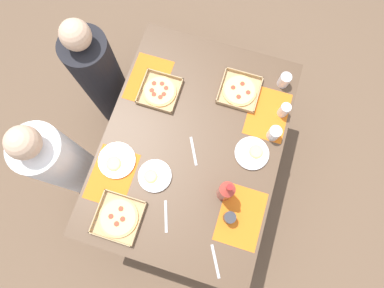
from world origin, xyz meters
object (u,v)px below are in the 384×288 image
(pizza_box_corner_left, at_px, (239,90))
(pizza_box_center, at_px, (118,217))
(soda_bottle, at_px, (226,191))
(pizza_box_corner_right, at_px, (160,91))
(cup_spare, at_px, (274,133))
(plate_near_right, at_px, (252,153))
(diner_right_seat, at_px, (102,79))
(plate_far_left, at_px, (117,161))
(cup_clear_right, at_px, (229,218))
(plate_middle, at_px, (154,176))
(cup_red, at_px, (284,80))
(diner_left_seat, at_px, (66,164))
(cup_clear_left, at_px, (284,110))

(pizza_box_corner_left, height_order, pizza_box_center, same)
(soda_bottle, bearing_deg, pizza_box_corner_right, 48.41)
(pizza_box_corner_right, height_order, cup_spare, cup_spare)
(soda_bottle, bearing_deg, plate_near_right, -19.13)
(pizza_box_center, relative_size, diner_right_seat, 0.23)
(pizza_box_corner_left, xyz_separation_m, plate_far_left, (-0.70, 0.62, -0.00))
(plate_far_left, relative_size, cup_clear_right, 2.48)
(pizza_box_center, xyz_separation_m, cup_clear_right, (0.19, -0.63, 0.04))
(pizza_box_center, xyz_separation_m, diner_right_seat, (0.92, 0.54, -0.25))
(pizza_box_corner_right, distance_m, diner_right_seat, 0.57)
(pizza_box_corner_right, bearing_deg, soda_bottle, -131.59)
(plate_middle, bearing_deg, cup_spare, -53.41)
(cup_clear_right, bearing_deg, plate_middle, 78.07)
(pizza_box_center, xyz_separation_m, plate_middle, (0.30, -0.12, -0.00))
(plate_middle, bearing_deg, plate_far_left, 85.37)
(pizza_box_corner_left, height_order, soda_bottle, soda_bottle)
(diner_right_seat, bearing_deg, plate_middle, -132.79)
(diner_right_seat, bearing_deg, cup_red, -79.37)
(pizza_box_center, distance_m, diner_right_seat, 1.09)
(cup_red, bearing_deg, cup_clear_right, 173.38)
(cup_clear_right, distance_m, diner_left_seat, 1.21)
(pizza_box_center, bearing_deg, pizza_box_corner_left, -25.29)
(cup_red, relative_size, diner_right_seat, 0.08)
(pizza_box_corner_right, height_order, soda_bottle, soda_bottle)
(cup_spare, bearing_deg, diner_right_seat, 83.91)
(pizza_box_corner_left, relative_size, diner_right_seat, 0.22)
(soda_bottle, distance_m, cup_clear_left, 0.67)
(pizza_box_center, relative_size, plate_far_left, 1.15)
(pizza_box_corner_left, distance_m, soda_bottle, 0.71)
(cup_spare, bearing_deg, diner_left_seat, 112.99)
(pizza_box_corner_right, height_order, plate_middle, pizza_box_corner_right)
(pizza_box_corner_left, relative_size, plate_far_left, 1.11)
(pizza_box_corner_right, distance_m, cup_spare, 0.80)
(pizza_box_center, height_order, diner_right_seat, diner_right_seat)
(pizza_box_corner_left, relative_size, plate_near_right, 1.19)
(cup_clear_right, height_order, diner_left_seat, diner_left_seat)
(pizza_box_corner_left, relative_size, soda_bottle, 0.81)
(pizza_box_center, height_order, plate_middle, pizza_box_center)
(pizza_box_corner_left, bearing_deg, plate_near_right, -154.31)
(cup_red, bearing_deg, soda_bottle, 167.84)
(soda_bottle, bearing_deg, plate_far_left, 90.21)
(cup_clear_right, xyz_separation_m, diner_right_seat, (0.72, 1.18, -0.28))
(pizza_box_center, height_order, diner_left_seat, diner_left_seat)
(soda_bottle, distance_m, cup_clear_right, 0.17)
(cup_clear_right, xyz_separation_m, cup_clear_left, (0.76, -0.16, 0.01))
(pizza_box_corner_right, height_order, cup_red, cup_red)
(cup_clear_left, xyz_separation_m, diner_right_seat, (-0.03, 1.33, -0.29))
(cup_spare, distance_m, diner_left_seat, 1.45)
(soda_bottle, bearing_deg, diner_left_seat, 95.24)
(cup_red, height_order, diner_left_seat, diner_left_seat)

